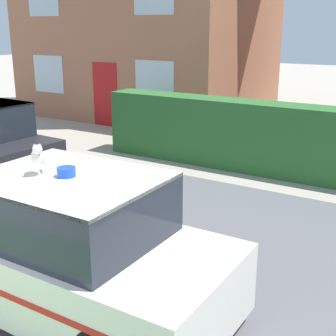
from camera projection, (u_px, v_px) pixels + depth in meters
name	position (u px, v px, depth m)	size (l,w,h in m)	color
road_strip	(123.00, 234.00, 7.61)	(28.00, 6.48, 0.01)	#5B5B60
garden_hedge	(264.00, 138.00, 10.64)	(8.17, 0.81, 1.61)	#2D662D
police_car	(66.00, 248.00, 5.41)	(4.06, 1.82, 1.78)	black
cat	(38.00, 156.00, 5.11)	(0.26, 0.30, 0.27)	silver
house_left	(149.00, 8.00, 17.32)	(8.63, 6.45, 7.58)	#A86B4C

